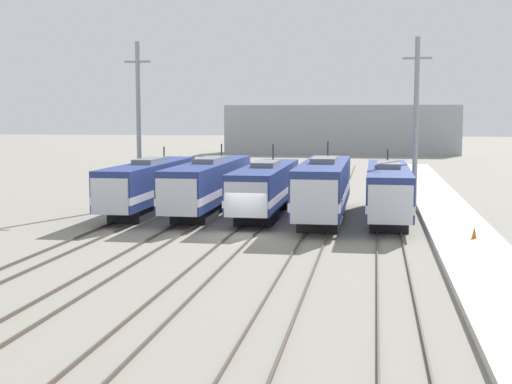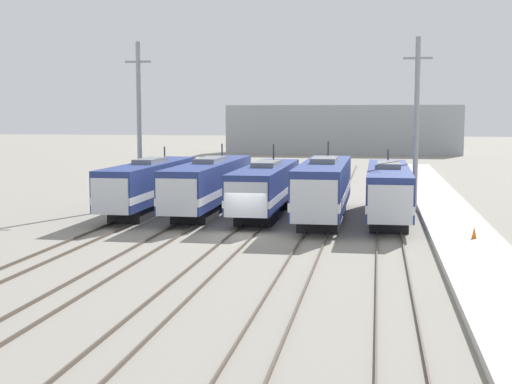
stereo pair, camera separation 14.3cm
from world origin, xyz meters
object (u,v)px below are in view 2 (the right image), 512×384
(locomotive_center_left, at_px, (209,184))
(locomotive_center, at_px, (265,188))
(locomotive_center_right, at_px, (324,189))
(locomotive_far_left, at_px, (148,185))
(locomotive_far_right, at_px, (388,191))
(traffic_cone, at_px, (474,233))
(catenary_tower_left, at_px, (139,123))
(catenary_tower_right, at_px, (416,123))

(locomotive_center_left, distance_m, locomotive_center, 4.44)
(locomotive_center_right, bearing_deg, locomotive_far_left, 171.62)
(locomotive_far_right, bearing_deg, traffic_cone, -61.15)
(locomotive_far_left, xyz_separation_m, locomotive_center, (8.76, 0.21, -0.07))
(locomotive_center, xyz_separation_m, locomotive_center_right, (4.38, -2.15, 0.22))
(locomotive_center, relative_size, locomotive_center_right, 1.01)
(locomotive_center_left, xyz_separation_m, catenary_tower_left, (-6.34, 2.94, 4.52))
(locomotive_far_left, distance_m, traffic_cone, 24.17)
(locomotive_center, distance_m, traffic_cone, 16.62)
(locomotive_far_left, bearing_deg, locomotive_center_left, 11.89)
(locomotive_center_left, relative_size, locomotive_center, 1.12)
(locomotive_center_right, distance_m, catenary_tower_left, 16.76)
(locomotive_center, height_order, locomotive_center_right, locomotive_center_right)
(locomotive_far_right, bearing_deg, locomotive_far_left, 176.66)
(locomotive_far_left, xyz_separation_m, catenary_tower_right, (19.56, 3.86, 4.55))
(locomotive_center_left, xyz_separation_m, locomotive_center, (4.38, -0.71, -0.09))
(locomotive_center, bearing_deg, locomotive_far_left, -178.61)
(locomotive_center, height_order, locomotive_far_right, locomotive_center)
(locomotive_far_left, bearing_deg, locomotive_center, 1.39)
(locomotive_far_left, xyz_separation_m, locomotive_far_right, (17.53, -1.02, -0.01))
(catenary_tower_right, bearing_deg, locomotive_center_left, -169.04)
(locomotive_center_left, distance_m, locomotive_far_right, 13.29)
(catenary_tower_right, bearing_deg, locomotive_far_right, -112.57)
(locomotive_center_right, bearing_deg, locomotive_center, 153.89)
(locomotive_far_left, distance_m, locomotive_center_left, 4.48)
(traffic_cone, bearing_deg, locomotive_center_right, 140.14)
(locomotive_center_left, bearing_deg, locomotive_far_left, -168.11)
(catenary_tower_left, bearing_deg, traffic_cone, -28.93)
(locomotive_far_left, height_order, catenary_tower_left, catenary_tower_left)
(locomotive_far_left, height_order, locomotive_far_right, locomotive_far_left)
(locomotive_far_right, relative_size, catenary_tower_left, 1.31)
(locomotive_far_left, bearing_deg, catenary_tower_left, 116.88)
(locomotive_far_left, xyz_separation_m, locomotive_center_left, (4.38, 0.92, 0.02))
(locomotive_center_right, xyz_separation_m, locomotive_far_right, (4.38, 0.91, -0.16))
(locomotive_center_right, relative_size, locomotive_far_right, 0.97)
(locomotive_far_left, distance_m, locomotive_center_right, 13.29)
(locomotive_far_right, height_order, traffic_cone, locomotive_far_right)
(locomotive_center_left, distance_m, catenary_tower_left, 8.32)
(locomotive_far_left, height_order, locomotive_center, locomotive_center)
(catenary_tower_left, xyz_separation_m, catenary_tower_right, (21.51, 0.00, 0.00))
(locomotive_center_left, bearing_deg, catenary_tower_right, 10.96)
(locomotive_center_left, relative_size, catenary_tower_left, 1.44)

